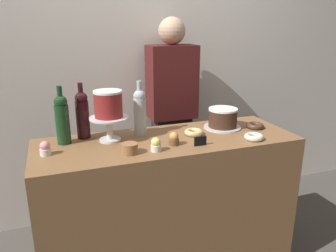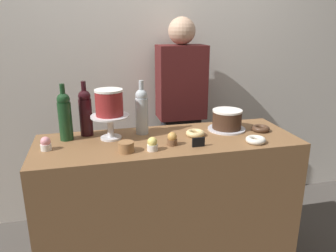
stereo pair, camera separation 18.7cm
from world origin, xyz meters
name	(u,v)px [view 1 (the left image)]	position (x,y,z in m)	size (l,w,h in m)	color
back_wall	(131,57)	(0.00, 0.84, 1.30)	(6.00, 0.05, 2.60)	silver
display_counter	(168,208)	(0.00, 0.00, 0.46)	(1.51, 0.53, 0.91)	brown
cake_stand_pedestal	(109,125)	(-0.32, 0.09, 1.01)	(0.22, 0.22, 0.14)	silver
white_layer_cake	(108,104)	(-0.32, 0.09, 1.13)	(0.16, 0.16, 0.15)	maroon
silver_serving_platter	(222,127)	(0.40, 0.09, 0.92)	(0.24, 0.24, 0.01)	silver
chocolate_round_cake	(223,117)	(0.40, 0.09, 0.98)	(0.18, 0.18, 0.12)	#3D2619
wine_bottle_clear	(140,111)	(-0.13, 0.14, 1.05)	(0.08, 0.08, 0.33)	#B2BCC1
wine_bottle_green	(62,118)	(-0.57, 0.13, 1.05)	(0.08, 0.08, 0.33)	#193D1E
wine_bottle_dark_red	(82,114)	(-0.45, 0.19, 1.05)	(0.08, 0.08, 0.33)	black
cupcake_strawberry	(45,149)	(-0.67, -0.01, 0.94)	(0.06, 0.06, 0.07)	white
cupcake_lemon	(156,145)	(-0.12, -0.15, 0.94)	(0.06, 0.06, 0.07)	white
cupcake_caramel	(175,139)	(0.00, -0.10, 0.94)	(0.06, 0.06, 0.07)	brown
donut_sugar	(254,137)	(0.47, -0.17, 0.93)	(0.11, 0.11, 0.03)	silver
donut_chocolate	(255,126)	(0.60, 0.01, 0.93)	(0.11, 0.11, 0.03)	#472D1E
donut_glazed	(194,132)	(0.17, 0.02, 0.93)	(0.11, 0.11, 0.03)	#E0C17F
cookie_stack	(130,148)	(-0.26, -0.14, 0.94)	(0.08, 0.08, 0.05)	olive
price_sign_chalkboard	(200,141)	(0.13, -0.16, 0.94)	(0.07, 0.01, 0.05)	black
barista_figure	(172,118)	(0.26, 0.64, 0.84)	(0.36, 0.22, 1.60)	black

